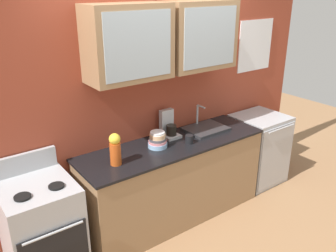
% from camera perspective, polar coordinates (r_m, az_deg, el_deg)
% --- Properties ---
extents(ground_plane, '(10.00, 10.00, 0.00)m').
position_cam_1_polar(ground_plane, '(4.15, 0.82, -13.95)').
color(ground_plane, '#936B47').
extents(back_wall_unit, '(4.33, 0.47, 2.73)m').
position_cam_1_polar(back_wall_unit, '(3.74, -1.88, 7.50)').
color(back_wall_unit, '#993D28').
rests_on(back_wall_unit, ground_plane).
extents(counter, '(2.06, 0.63, 0.89)m').
position_cam_1_polar(counter, '(3.91, 0.86, -8.67)').
color(counter, '#93704C').
rests_on(counter, ground_plane).
extents(stove_range, '(0.59, 0.65, 1.07)m').
position_cam_1_polar(stove_range, '(3.39, -19.30, -15.34)').
color(stove_range, '#ADAFB5').
rests_on(stove_range, ground_plane).
extents(sink_faucet, '(0.46, 0.36, 0.27)m').
position_cam_1_polar(sink_faucet, '(4.05, 5.94, -0.36)').
color(sink_faucet, '#2D2D30').
rests_on(sink_faucet, counter).
extents(bowl_stack, '(0.19, 0.19, 0.17)m').
position_cam_1_polar(bowl_stack, '(3.60, -1.67, -2.25)').
color(bowl_stack, '#8CB7E0').
rests_on(bowl_stack, counter).
extents(vase, '(0.10, 0.10, 0.30)m').
position_cam_1_polar(vase, '(3.26, -8.38, -3.61)').
color(vase, '#BF4C19').
rests_on(vase, counter).
extents(cup_near_sink, '(0.12, 0.08, 0.09)m').
position_cam_1_polar(cup_near_sink, '(3.70, 3.42, -2.09)').
color(cup_near_sink, black).
rests_on(cup_near_sink, counter).
extents(dishwasher, '(0.61, 0.62, 0.89)m').
position_cam_1_polar(dishwasher, '(4.76, 14.09, -3.49)').
color(dishwasher, '#ADAFB5').
rests_on(dishwasher, ground_plane).
extents(coffee_maker, '(0.17, 0.20, 0.29)m').
position_cam_1_polar(coffee_maker, '(3.84, 0.10, -0.12)').
color(coffee_maker, '#B7B7BC').
rests_on(coffee_maker, counter).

